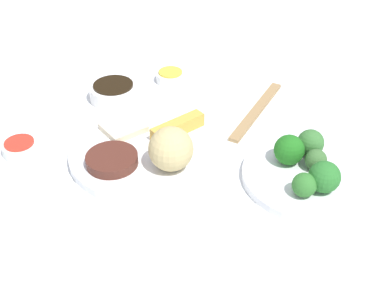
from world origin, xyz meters
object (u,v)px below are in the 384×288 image
(chopsticks_pair, at_px, (257,111))
(soy_sauce_bowl, at_px, (114,92))
(main_plate, at_px, (147,151))
(sauce_ramekin_sweet_and_sour, at_px, (20,148))
(broccoli_plate, at_px, (309,176))
(sauce_ramekin_hot_mustard, at_px, (171,77))

(chopsticks_pair, bearing_deg, soy_sauce_bowl, -158.16)
(main_plate, bearing_deg, sauce_ramekin_sweet_and_sour, -149.31)
(broccoli_plate, xyz_separation_m, chopsticks_pair, (-0.17, 0.15, -0.00))
(soy_sauce_bowl, relative_size, sauce_ramekin_sweet_and_sour, 1.59)
(sauce_ramekin_sweet_and_sour, bearing_deg, soy_sauce_bowl, 84.86)
(main_plate, height_order, sauce_ramekin_hot_mustard, sauce_ramekin_hot_mustard)
(soy_sauce_bowl, distance_m, sauce_ramekin_hot_mustard, 0.14)
(sauce_ramekin_sweet_and_sour, bearing_deg, main_plate, 30.69)
(main_plate, distance_m, broccoli_plate, 0.29)
(soy_sauce_bowl, bearing_deg, chopsticks_pair, 21.84)
(main_plate, distance_m, chopsticks_pair, 0.26)
(soy_sauce_bowl, relative_size, chopsticks_pair, 0.43)
(broccoli_plate, relative_size, sauce_ramekin_hot_mustard, 3.56)
(broccoli_plate, bearing_deg, sauce_ramekin_hot_mustard, 157.81)
(soy_sauce_bowl, bearing_deg, broccoli_plate, -4.15)
(sauce_ramekin_hot_mustard, distance_m, chopsticks_pair, 0.22)
(soy_sauce_bowl, height_order, sauce_ramekin_sweet_and_sour, soy_sauce_bowl)
(broccoli_plate, relative_size, chopsticks_pair, 0.96)
(sauce_ramekin_hot_mustard, bearing_deg, chopsticks_pair, -3.89)
(sauce_ramekin_hot_mustard, xyz_separation_m, chopsticks_pair, (0.22, -0.02, -0.01))
(broccoli_plate, distance_m, sauce_ramekin_sweet_and_sour, 0.52)
(main_plate, height_order, chopsticks_pair, main_plate)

